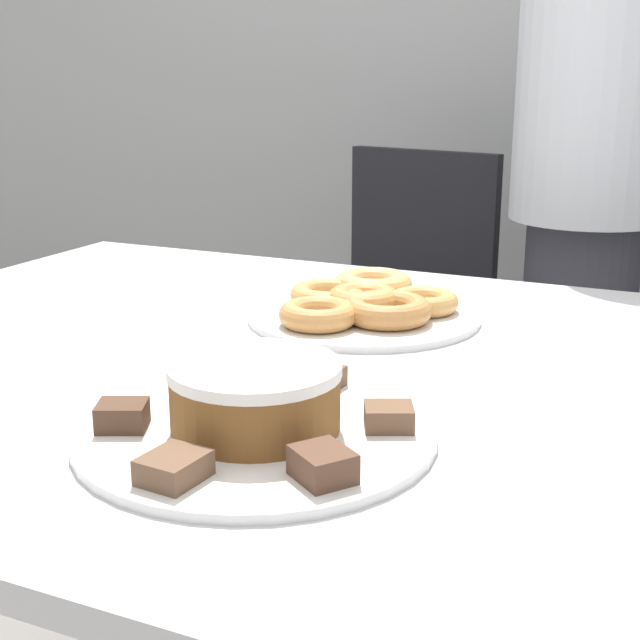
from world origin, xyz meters
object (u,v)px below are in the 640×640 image
(person_standing, at_px, (588,194))
(plate_cake, at_px, (256,433))
(frosted_cake, at_px, (255,396))
(office_chair_left, at_px, (388,352))
(plate_donuts, at_px, (363,315))

(person_standing, xyz_separation_m, plate_cake, (-0.14, -1.19, -0.10))
(plate_cake, xyz_separation_m, frosted_cake, (-0.00, -0.00, 0.04))
(office_chair_left, height_order, plate_donuts, office_chair_left)
(person_standing, xyz_separation_m, frosted_cake, (-0.14, -1.19, -0.06))
(plate_donuts, bearing_deg, person_standing, 74.30)
(plate_donuts, bearing_deg, plate_cake, -81.73)
(office_chair_left, distance_m, plate_donuts, 0.83)
(plate_cake, bearing_deg, frosted_cake, -116.57)
(office_chair_left, bearing_deg, plate_donuts, -61.33)
(person_standing, height_order, office_chair_left, person_standing)
(person_standing, distance_m, office_chair_left, 0.59)
(office_chair_left, xyz_separation_m, frosted_cake, (0.29, -1.20, 0.34))
(plate_donuts, distance_m, frosted_cake, 0.46)
(office_chair_left, bearing_deg, frosted_cake, -64.62)
(office_chair_left, distance_m, plate_cake, 1.27)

